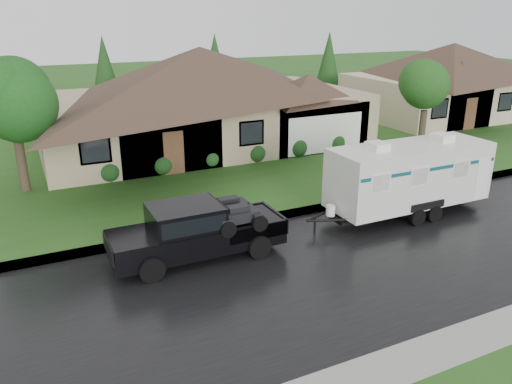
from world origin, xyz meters
TOP-DOWN VIEW (x-y plane):
  - ground at (0.00, 0.00)m, footprint 140.00×140.00m
  - road at (0.00, -2.00)m, footprint 140.00×8.00m
  - curb at (0.00, 2.25)m, footprint 140.00×0.50m
  - lawn at (0.00, 15.00)m, footprint 140.00×26.00m
  - house_main at (2.29, 13.84)m, footprint 19.44×10.80m
  - house_neighbor at (22.27, 14.34)m, footprint 15.12×9.72m
  - tree_left_green at (-7.89, 9.50)m, footprint 3.49×3.49m
  - tree_right_green at (12.70, 7.26)m, footprint 3.14×3.14m
  - shrub_row at (2.00, 9.30)m, footprint 13.60×1.00m
  - pickup_truck at (-3.15, 0.44)m, footprint 5.58×2.12m
  - travel_trailer at (5.66, 0.44)m, footprint 6.89×2.42m

SIDE VIEW (x-z plane):
  - ground at x=0.00m, z-range 0.00..0.00m
  - road at x=0.00m, z-range 0.00..0.01m
  - curb at x=0.00m, z-range 0.00..0.15m
  - lawn at x=0.00m, z-range 0.00..0.15m
  - shrub_row at x=2.00m, z-range 0.15..1.15m
  - pickup_truck at x=-3.15m, z-range 0.07..1.93m
  - travel_trailer at x=5.66m, z-range 0.09..3.18m
  - house_neighbor at x=22.27m, z-range 0.10..6.55m
  - house_main at x=2.29m, z-range 0.14..7.04m
  - tree_right_green at x=12.70m, z-range 1.15..6.35m
  - tree_left_green at x=-7.89m, z-range 1.27..7.04m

